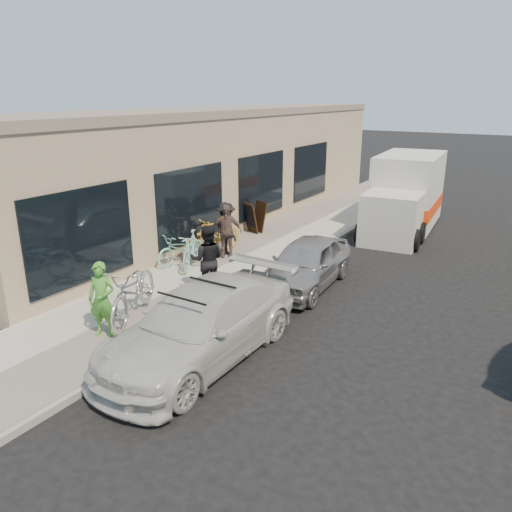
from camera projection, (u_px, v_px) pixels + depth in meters
The scene contains 17 objects.
ground at pixel (205, 336), 10.18m from camera, with size 120.00×120.00×0.00m, color black.
sidewalk at pixel (213, 273), 13.58m from camera, with size 3.00×34.00×0.15m, color #AFAA9D.
curb at pixel (262, 284), 12.81m from camera, with size 0.12×34.00×0.13m, color gray.
storefront at pixel (222, 167), 18.60m from camera, with size 3.60×20.00×4.22m.
bike_rack at pixel (202, 235), 14.68m from camera, with size 0.12×0.70×0.99m.
sandwich_board at pixel (254, 217), 17.14m from camera, with size 0.84×0.84×1.04m.
sedan_white at pixel (201, 324), 9.18m from camera, with size 1.95×4.66×1.39m.
sedan_silver at pixel (306, 264), 12.63m from camera, with size 1.46×3.64×1.24m, color gray.
moving_truck at pixel (405, 197), 17.91m from camera, with size 2.50×5.56×2.65m.
tandem_bike at pixel (134, 291), 10.53m from camera, with size 0.81×2.31×1.22m, color silver.
woman_rider at pixel (102, 299), 9.70m from camera, with size 0.55×0.36×1.51m, color #479431.
man_standing at pixel (207, 260), 11.74m from camera, with size 0.82×0.64×1.68m, color black.
cruiser_bike_a at pixel (191, 250), 13.66m from camera, with size 0.47×1.65×0.99m, color #86C8BA.
cruiser_bike_b at pixel (181, 248), 14.00m from camera, with size 0.58×1.66×0.87m, color #86C8BA.
cruiser_bike_c at pixel (215, 235), 14.89m from camera, with size 0.53×1.86×1.12m, color gold.
bystander_a at pixel (226, 228), 14.74m from camera, with size 1.00×0.58×1.56m, color black.
bystander_b at pixel (226, 231), 14.44m from camera, with size 0.91×0.38×1.55m, color brown.
Camera 1 is at (5.72, -7.24, 4.72)m, focal length 35.00 mm.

